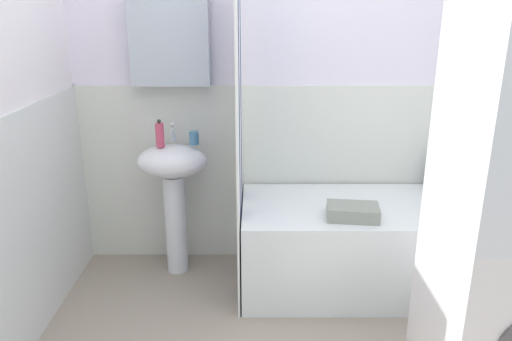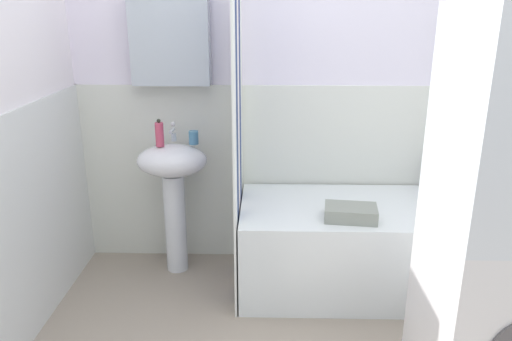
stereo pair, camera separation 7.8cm
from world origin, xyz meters
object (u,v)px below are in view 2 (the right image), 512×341
(sink, at_px, (173,180))
(toothbrush_cup, at_px, (194,138))
(soap_dispenser, at_px, (159,134))
(towel_folded, at_px, (351,213))
(bathtub, at_px, (357,246))
(body_wash_bottle, at_px, (434,174))
(washer_dryer_stack, at_px, (510,226))
(lotion_bottle, at_px, (446,178))

(sink, height_order, toothbrush_cup, toothbrush_cup)
(toothbrush_cup, bearing_deg, sink, -168.11)
(soap_dispenser, xyz_separation_m, towel_folded, (1.13, -0.35, -0.36))
(toothbrush_cup, xyz_separation_m, bathtub, (1.02, -0.21, -0.63))
(body_wash_bottle, bearing_deg, washer_dryer_stack, -94.73)
(lotion_bottle, xyz_separation_m, towel_folded, (-0.70, -0.51, -0.03))
(toothbrush_cup, relative_size, washer_dryer_stack, 0.05)
(body_wash_bottle, bearing_deg, soap_dispenser, -175.96)
(sink, xyz_separation_m, soap_dispenser, (-0.06, -0.02, 0.31))
(lotion_bottle, relative_size, towel_folded, 0.52)
(soap_dispenser, bearing_deg, washer_dryer_stack, -34.07)
(body_wash_bottle, bearing_deg, towel_folded, -141.76)
(toothbrush_cup, height_order, bathtub, toothbrush_cup)
(sink, xyz_separation_m, toothbrush_cup, (0.14, 0.03, 0.27))
(soap_dispenser, xyz_separation_m, toothbrush_cup, (0.20, 0.05, -0.03))
(body_wash_bottle, distance_m, washer_dryer_stack, 1.25)
(lotion_bottle, height_order, body_wash_bottle, body_wash_bottle)
(body_wash_bottle, relative_size, towel_folded, 0.80)
(bathtub, bearing_deg, soap_dispenser, 172.84)
(soap_dispenser, distance_m, toothbrush_cup, 0.21)
(soap_dispenser, relative_size, body_wash_bottle, 0.74)
(soap_dispenser, xyz_separation_m, washer_dryer_stack, (1.63, -1.10, -0.09))
(toothbrush_cup, distance_m, washer_dryer_stack, 1.84)
(sink, distance_m, lotion_bottle, 1.77)
(towel_folded, bearing_deg, bathtub, 66.82)
(lotion_bottle, xyz_separation_m, body_wash_bottle, (-0.10, -0.04, 0.04))
(toothbrush_cup, xyz_separation_m, body_wash_bottle, (1.53, 0.07, -0.25))
(toothbrush_cup, distance_m, body_wash_bottle, 1.55)
(toothbrush_cup, distance_m, bathtub, 1.21)
(lotion_bottle, distance_m, towel_folded, 0.86)
(bathtub, height_order, towel_folded, towel_folded)
(sink, relative_size, toothbrush_cup, 10.31)
(bathtub, distance_m, lotion_bottle, 0.77)
(bathtub, height_order, lotion_bottle, lotion_bottle)
(towel_folded, bearing_deg, washer_dryer_stack, -56.35)
(body_wash_bottle, bearing_deg, lotion_bottle, 21.51)
(soap_dispenser, xyz_separation_m, lotion_bottle, (1.83, 0.16, -0.33))
(soap_dispenser, height_order, bathtub, soap_dispenser)
(bathtub, relative_size, washer_dryer_stack, 0.84)
(bathtub, xyz_separation_m, body_wash_bottle, (0.52, 0.28, 0.38))
(bathtub, bearing_deg, sink, 171.24)
(soap_dispenser, relative_size, washer_dryer_stack, 0.10)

